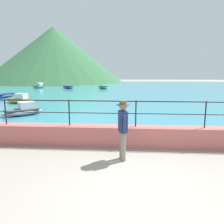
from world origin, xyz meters
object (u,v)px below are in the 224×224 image
object	(u,v)px
person_walking	(123,127)
boat_0	(68,87)
boat_3	(20,100)
boat_5	(23,111)
boat_6	(39,86)
boat_1	(5,95)
boat_4	(103,87)

from	to	relation	value
person_walking	boat_0	world-z (taller)	person_walking
boat_0	boat_3	xyz separation A→B (m)	(0.04, -14.38, 0.07)
boat_5	person_walking	bearing A→B (deg)	-45.14
boat_3	boat_6	distance (m)	15.57
boat_0	boat_1	bearing A→B (deg)	-106.12
boat_0	boat_5	bearing A→B (deg)	-82.34
boat_0	boat_1	world-z (taller)	same
boat_6	boat_0	bearing A→B (deg)	-6.53
person_walking	boat_6	bearing A→B (deg)	116.97
person_walking	boat_5	xyz separation A→B (m)	(-5.87, 5.89, -0.65)
boat_1	person_walking	bearing A→B (deg)	-50.40
boat_0	boat_5	distance (m)	19.16
boat_3	boat_4	xyz separation A→B (m)	(4.97, 14.58, -0.07)
boat_1	boat_5	bearing A→B (deg)	-54.81
boat_1	boat_5	xyz separation A→B (m)	(5.71, -8.09, 0.07)
boat_5	boat_6	xyz separation A→B (m)	(-7.06, 19.51, 0.00)
boat_5	boat_6	bearing A→B (deg)	109.89
boat_0	boat_5	xyz separation A→B (m)	(2.55, -18.99, 0.07)
person_walking	boat_4	xyz separation A→B (m)	(-3.41, 25.09, -0.72)
boat_0	boat_6	size ratio (longest dim) A/B	0.93
boat_6	boat_1	bearing A→B (deg)	-83.25
person_walking	boat_1	size ratio (longest dim) A/B	0.72
boat_1	boat_3	bearing A→B (deg)	-47.52
boat_5	boat_6	world-z (taller)	same
boat_4	boat_5	bearing A→B (deg)	-97.28
boat_4	boat_5	world-z (taller)	boat_5
boat_1	boat_4	distance (m)	13.78
boat_3	boat_4	distance (m)	15.41
boat_6	boat_5	bearing A→B (deg)	-70.11
boat_0	person_walking	bearing A→B (deg)	-71.30
person_walking	boat_1	distance (m)	18.17
person_walking	boat_4	bearing A→B (deg)	97.75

